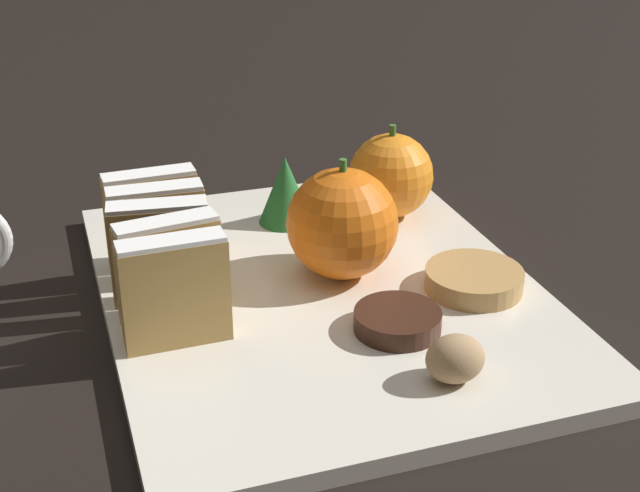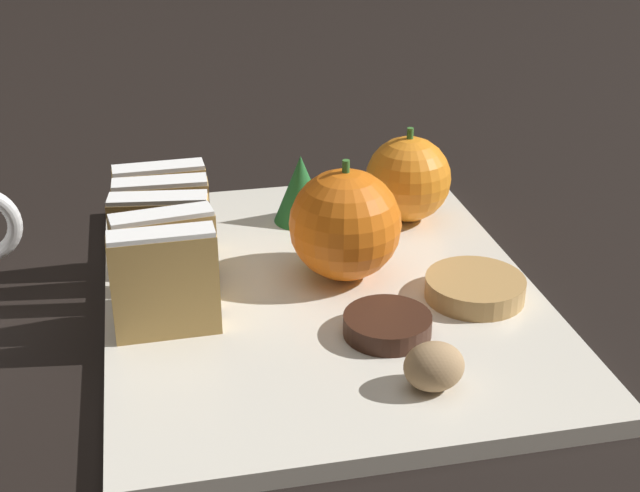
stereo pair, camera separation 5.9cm
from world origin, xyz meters
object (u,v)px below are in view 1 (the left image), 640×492
object	(u,v)px
orange_far	(342,223)
walnut	(455,359)
orange_near	(391,176)
chocolate_cookie	(398,321)

from	to	relation	value
orange_far	walnut	world-z (taller)	orange_far
orange_near	walnut	world-z (taller)	orange_near
orange_near	walnut	distance (m)	0.23
orange_near	chocolate_cookie	bearing A→B (deg)	-110.78
orange_far	walnut	xyz separation A→B (m)	(0.02, -0.14, -0.02)
walnut	chocolate_cookie	bearing A→B (deg)	98.96
orange_near	orange_far	bearing A→B (deg)	-130.15
orange_near	orange_far	xyz separation A→B (m)	(-0.07, -0.08, 0.01)
orange_near	walnut	size ratio (longest dim) A/B	2.16
chocolate_cookie	walnut	bearing A→B (deg)	-81.04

